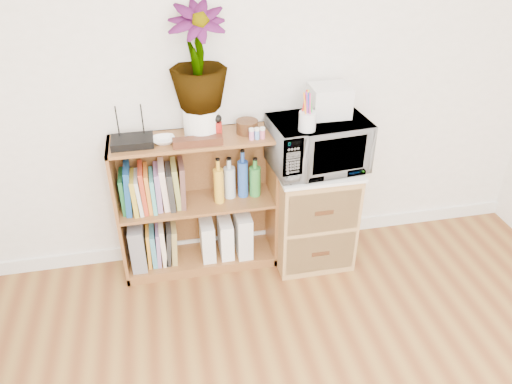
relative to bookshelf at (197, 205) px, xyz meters
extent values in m
cube|color=white|center=(0.35, 0.14, -0.42)|extent=(4.00, 0.02, 0.10)
cube|color=brown|center=(0.00, 0.00, 0.00)|extent=(1.00, 0.30, 0.95)
cube|color=#9E7542|center=(0.75, -0.08, -0.12)|extent=(0.50, 0.45, 0.70)
imported|color=silver|center=(0.75, -0.08, 0.40)|extent=(0.60, 0.44, 0.32)
cylinder|color=silver|center=(0.64, -0.20, 0.62)|extent=(0.10, 0.10, 0.11)
cube|color=silver|center=(0.82, -0.03, 0.65)|extent=(0.23, 0.19, 0.18)
cube|color=black|center=(-0.35, -0.02, 0.50)|extent=(0.24, 0.16, 0.04)
imported|color=white|center=(-0.17, -0.03, 0.49)|extent=(0.13, 0.13, 0.03)
cylinder|color=white|center=(0.06, 0.02, 0.56)|extent=(0.21, 0.21, 0.18)
imported|color=#31762F|center=(0.06, 0.02, 0.94)|extent=(0.32, 0.32, 0.58)
cube|color=#3A1C0F|center=(0.02, -0.10, 0.50)|extent=(0.29, 0.07, 0.05)
cylinder|color=maroon|center=(0.15, -0.04, 0.53)|extent=(0.05, 0.05, 0.11)
cylinder|color=#35180E|center=(0.33, 0.01, 0.51)|extent=(0.13, 0.13, 0.08)
cube|color=#D4767D|center=(0.37, -0.09, 0.51)|extent=(0.12, 0.04, 0.06)
cube|color=slate|center=(-0.41, 0.00, -0.25)|extent=(0.09, 0.25, 0.31)
cube|color=silver|center=(0.05, -0.01, -0.27)|extent=(0.09, 0.22, 0.27)
cube|color=white|center=(0.17, -0.01, -0.27)|extent=(0.09, 0.22, 0.27)
cube|color=silver|center=(0.29, -0.01, -0.25)|extent=(0.10, 0.25, 0.31)
cube|color=#1D6E36|center=(-0.45, 0.00, 0.14)|extent=(0.03, 0.20, 0.24)
cube|color=navy|center=(-0.41, 0.00, 0.18)|extent=(0.05, 0.20, 0.30)
cube|color=gold|center=(-0.38, 0.00, 0.15)|extent=(0.03, 0.20, 0.24)
cube|color=silver|center=(-0.35, 0.00, 0.14)|extent=(0.03, 0.20, 0.24)
cube|color=#BC3920|center=(-0.32, 0.00, 0.17)|extent=(0.03, 0.20, 0.29)
cube|color=orange|center=(-0.29, 0.00, 0.16)|extent=(0.03, 0.20, 0.27)
cube|color=#47AAA3|center=(-0.27, 0.00, 0.14)|extent=(0.03, 0.20, 0.24)
cube|color=#926BA1|center=(-0.23, 0.00, 0.16)|extent=(0.03, 0.20, 0.26)
cube|color=#FAD6C3|center=(-0.20, 0.00, 0.17)|extent=(0.05, 0.20, 0.29)
cube|color=#262626|center=(-0.16, 0.00, 0.15)|extent=(0.04, 0.20, 0.26)
cube|color=#9B9E49|center=(-0.12, 0.00, 0.16)|extent=(0.04, 0.20, 0.28)
cube|color=brown|center=(-0.09, 0.00, 0.17)|extent=(0.04, 0.20, 0.29)
cylinder|color=gold|center=(0.14, 0.00, 0.18)|extent=(0.06, 0.06, 0.30)
cylinder|color=silver|center=(0.22, 0.00, 0.16)|extent=(0.07, 0.07, 0.27)
cylinder|color=blue|center=(0.30, 0.00, 0.19)|extent=(0.07, 0.07, 0.32)
cylinder|color=#338C37|center=(0.38, 0.00, 0.15)|extent=(0.07, 0.07, 0.26)
cylinder|color=gold|center=(0.46, 0.00, 0.18)|extent=(0.07, 0.07, 0.30)
cylinder|color=#AAB9BD|center=(0.54, 0.00, 0.18)|extent=(0.07, 0.07, 0.32)
cube|color=orange|center=(-0.34, 0.00, -0.27)|extent=(0.03, 0.19, 0.26)
cube|color=teal|center=(-0.31, 0.00, -0.28)|extent=(0.03, 0.19, 0.25)
cube|color=#926EA5|center=(-0.28, 0.00, -0.28)|extent=(0.04, 0.19, 0.26)
cube|color=#FFE8C6|center=(-0.25, 0.00, -0.27)|extent=(0.03, 0.19, 0.28)
cube|color=#262626|center=(-0.21, 0.00, -0.27)|extent=(0.06, 0.19, 0.27)
cube|color=#9C8848|center=(-0.18, 0.00, -0.27)|extent=(0.05, 0.19, 0.27)
camera|label=1|loc=(-0.17, -2.68, 1.77)|focal=35.00mm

